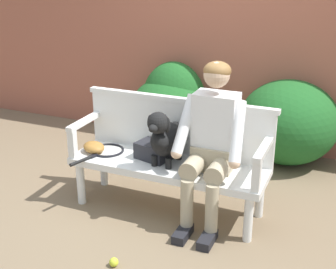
{
  "coord_description": "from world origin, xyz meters",
  "views": [
    {
      "loc": [
        1.38,
        -3.23,
        2.06
      ],
      "look_at": [
        0.0,
        0.0,
        0.69
      ],
      "focal_mm": 49.89,
      "sensor_mm": 36.0,
      "label": 1
    }
  ],
  "objects_px": {
    "person_seated": "(212,139)",
    "sports_bag": "(154,151)",
    "dog_on_bench": "(165,137)",
    "baseball_glove": "(94,147)",
    "tennis_racket": "(105,151)",
    "garden_bench": "(168,169)",
    "tennis_ball": "(114,262)"
  },
  "relations": [
    {
      "from": "person_seated",
      "to": "sports_bag",
      "type": "xyz_separation_m",
      "value": [
        -0.52,
        0.04,
        -0.2
      ]
    },
    {
      "from": "dog_on_bench",
      "to": "baseball_glove",
      "type": "distance_m",
      "value": 0.7
    },
    {
      "from": "baseball_glove",
      "to": "tennis_racket",
      "type": "bearing_deg",
      "value": 49.65
    },
    {
      "from": "garden_bench",
      "to": "sports_bag",
      "type": "distance_m",
      "value": 0.2
    },
    {
      "from": "sports_bag",
      "to": "tennis_ball",
      "type": "distance_m",
      "value": 1.03
    },
    {
      "from": "dog_on_bench",
      "to": "tennis_ball",
      "type": "height_order",
      "value": "dog_on_bench"
    },
    {
      "from": "person_seated",
      "to": "dog_on_bench",
      "type": "distance_m",
      "value": 0.39
    },
    {
      "from": "person_seated",
      "to": "baseball_glove",
      "type": "distance_m",
      "value": 1.08
    },
    {
      "from": "tennis_racket",
      "to": "garden_bench",
      "type": "bearing_deg",
      "value": 1.56
    },
    {
      "from": "tennis_ball",
      "to": "garden_bench",
      "type": "bearing_deg",
      "value": 87.27
    },
    {
      "from": "dog_on_bench",
      "to": "baseball_glove",
      "type": "bearing_deg",
      "value": -179.15
    },
    {
      "from": "tennis_racket",
      "to": "sports_bag",
      "type": "height_order",
      "value": "sports_bag"
    },
    {
      "from": "garden_bench",
      "to": "baseball_glove",
      "type": "xyz_separation_m",
      "value": [
        -0.68,
        -0.05,
        0.1
      ]
    },
    {
      "from": "tennis_ball",
      "to": "dog_on_bench",
      "type": "bearing_deg",
      "value": 88.1
    },
    {
      "from": "dog_on_bench",
      "to": "tennis_racket",
      "type": "relative_size",
      "value": 0.84
    },
    {
      "from": "dog_on_bench",
      "to": "baseball_glove",
      "type": "height_order",
      "value": "dog_on_bench"
    },
    {
      "from": "person_seated",
      "to": "garden_bench",
      "type": "bearing_deg",
      "value": 177.95
    },
    {
      "from": "tennis_racket",
      "to": "tennis_ball",
      "type": "xyz_separation_m",
      "value": [
        0.55,
        -0.86,
        -0.42
      ]
    },
    {
      "from": "person_seated",
      "to": "tennis_ball",
      "type": "height_order",
      "value": "person_seated"
    },
    {
      "from": "garden_bench",
      "to": "dog_on_bench",
      "type": "bearing_deg",
      "value": -109.91
    },
    {
      "from": "dog_on_bench",
      "to": "tennis_racket",
      "type": "bearing_deg",
      "value": 177.78
    },
    {
      "from": "tennis_racket",
      "to": "sports_bag",
      "type": "bearing_deg",
      "value": 6.11
    },
    {
      "from": "sports_bag",
      "to": "tennis_ball",
      "type": "height_order",
      "value": "sports_bag"
    },
    {
      "from": "person_seated",
      "to": "tennis_ball",
      "type": "relative_size",
      "value": 19.84
    },
    {
      "from": "baseball_glove",
      "to": "tennis_ball",
      "type": "relative_size",
      "value": 3.33
    },
    {
      "from": "dog_on_bench",
      "to": "tennis_ball",
      "type": "bearing_deg",
      "value": -91.9
    },
    {
      "from": "sports_bag",
      "to": "garden_bench",
      "type": "bearing_deg",
      "value": -12.21
    },
    {
      "from": "baseball_glove",
      "to": "garden_bench",
      "type": "bearing_deg",
      "value": 34.75
    },
    {
      "from": "sports_bag",
      "to": "baseball_glove",
      "type": "bearing_deg",
      "value": -171.57
    },
    {
      "from": "garden_bench",
      "to": "dog_on_bench",
      "type": "relative_size",
      "value": 3.36
    },
    {
      "from": "garden_bench",
      "to": "person_seated",
      "type": "bearing_deg",
      "value": -2.05
    },
    {
      "from": "baseball_glove",
      "to": "tennis_ball",
      "type": "bearing_deg",
      "value": -21.58
    }
  ]
}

